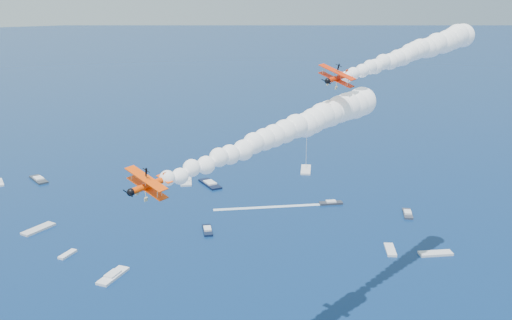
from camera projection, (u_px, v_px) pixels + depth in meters
name	position (u px, v px, depth m)	size (l,w,h in m)	color
biplane_lead	(337.00, 78.00, 108.43)	(6.72, 7.54, 4.54)	red
biplane_trail	(149.00, 185.00, 81.96)	(6.82, 7.65, 4.61)	#FF4605
smoke_trail_lead	(412.00, 53.00, 127.42)	(51.00, 25.40, 9.88)	white
smoke_trail_trail	(280.00, 134.00, 100.69)	(51.28, 24.75, 9.88)	white
spectator_boats	(166.00, 219.00, 199.39)	(221.39, 168.67, 0.70)	#2A2E39
boat_wakes	(196.00, 241.00, 183.26)	(176.51, 174.17, 0.04)	white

